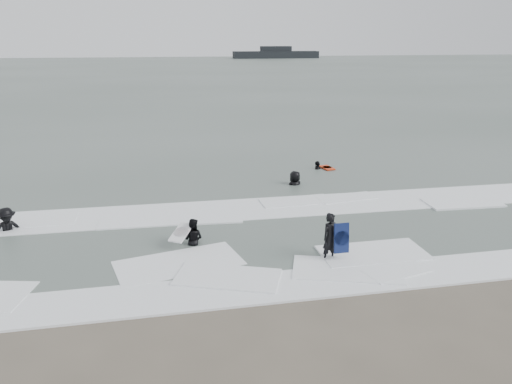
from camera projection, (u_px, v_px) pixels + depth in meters
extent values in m
plane|color=brown|center=(286.00, 277.00, 14.86)|extent=(320.00, 320.00, 0.00)
plane|color=#47544C|center=(181.00, 75.00, 89.90)|extent=(320.00, 320.00, 0.00)
imported|color=black|center=(329.00, 261.00, 15.90)|extent=(0.68, 0.55, 1.62)
imported|color=black|center=(193.00, 245.00, 17.12)|extent=(0.91, 0.84, 1.50)
imported|color=black|center=(8.00, 233.00, 18.16)|extent=(1.34, 1.08, 1.81)
imported|color=black|center=(317.00, 170.00, 26.70)|extent=(0.97, 0.94, 1.63)
imported|color=black|center=(295.00, 185.00, 23.88)|extent=(1.06, 0.89, 1.86)
cube|color=white|center=(291.00, 285.00, 14.28)|extent=(30.03, 2.32, 0.07)
cube|color=white|center=(252.00, 209.00, 20.47)|extent=(30.00, 2.60, 0.09)
cube|color=black|center=(276.00, 55.00, 155.99)|extent=(26.72, 4.77, 2.10)
cube|color=black|center=(276.00, 49.00, 155.45)|extent=(9.54, 2.86, 1.53)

